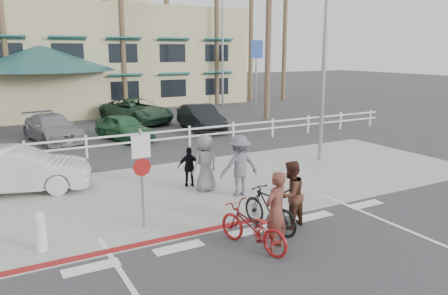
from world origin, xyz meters
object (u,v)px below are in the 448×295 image
sign_post (142,173)px  bike_red (252,227)px  car_white_sedan (17,170)px  bike_black (269,209)px

sign_post → bike_red: size_ratio=1.46×
bike_red → car_white_sedan: size_ratio=0.45×
sign_post → car_white_sedan: (-2.61, 4.72, -0.71)m
sign_post → bike_red: (1.79, -2.43, -0.93)m
bike_red → car_white_sedan: bearing=-74.3°
car_white_sedan → bike_black: bearing=-124.6°
bike_black → bike_red: bearing=27.1°
bike_black → car_white_sedan: (-5.35, 6.47, 0.17)m
sign_post → car_white_sedan: bearing=118.9°
sign_post → bike_black: sign_post is taller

